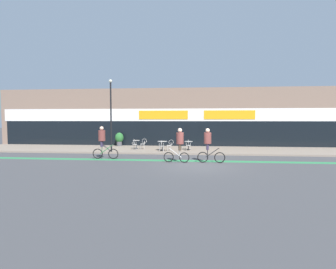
% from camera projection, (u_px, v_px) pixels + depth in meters
% --- Properties ---
extents(ground_plane, '(120.00, 120.00, 0.00)m').
position_uv_depth(ground_plane, '(197.00, 166.00, 15.31)').
color(ground_plane, '#424244').
extents(sidewalk_slab, '(40.00, 5.50, 0.12)m').
position_uv_depth(sidewalk_slab, '(196.00, 150.00, 22.51)').
color(sidewalk_slab, gray).
rests_on(sidewalk_slab, ground).
extents(storefront_facade, '(40.00, 4.06, 5.72)m').
position_uv_depth(storefront_facade, '(196.00, 118.00, 27.03)').
color(storefront_facade, '#7F6656').
rests_on(storefront_facade, ground).
extents(bike_lane_stripe, '(36.00, 0.70, 0.01)m').
position_uv_depth(bike_lane_stripe, '(196.00, 161.00, 16.97)').
color(bike_lane_stripe, '#2D844C').
rests_on(bike_lane_stripe, ground).
extents(bistro_table_0, '(0.62, 0.62, 0.75)m').
position_uv_depth(bistro_table_0, '(136.00, 143.00, 22.81)').
color(bistro_table_0, black).
rests_on(bistro_table_0, sidewalk_slab).
extents(bistro_table_1, '(0.80, 0.80, 0.77)m').
position_uv_depth(bistro_table_1, '(162.00, 144.00, 21.57)').
color(bistro_table_1, black).
rests_on(bistro_table_1, sidewalk_slab).
extents(bistro_table_2, '(0.69, 0.69, 0.72)m').
position_uv_depth(bistro_table_2, '(188.00, 144.00, 22.08)').
color(bistro_table_2, black).
rests_on(bistro_table_2, sidewalk_slab).
extents(cafe_chair_0_near, '(0.44, 0.59, 0.90)m').
position_uv_depth(cafe_chair_0_near, '(135.00, 144.00, 22.19)').
color(cafe_chair_0_near, '#B7B2AD').
rests_on(cafe_chair_0_near, sidewalk_slab).
extents(cafe_chair_0_side, '(0.59, 0.44, 0.90)m').
position_uv_depth(cafe_chair_0_side, '(143.00, 143.00, 22.76)').
color(cafe_chair_0_side, '#B7B2AD').
rests_on(cafe_chair_0_side, sidewalk_slab).
extents(cafe_chair_1_near, '(0.41, 0.58, 0.90)m').
position_uv_depth(cafe_chair_1_near, '(161.00, 145.00, 20.95)').
color(cafe_chair_1_near, '#B7B2AD').
rests_on(cafe_chair_1_near, sidewalk_slab).
extents(cafe_chair_1_side, '(0.60, 0.45, 0.90)m').
position_uv_depth(cafe_chair_1_side, '(170.00, 144.00, 21.52)').
color(cafe_chair_1_side, '#B7B2AD').
rests_on(cafe_chair_1_side, sidewalk_slab).
extents(cafe_chair_2_near, '(0.41, 0.58, 0.90)m').
position_uv_depth(cafe_chair_2_near, '(188.00, 144.00, 21.45)').
color(cafe_chair_2_near, '#B7B2AD').
rests_on(cafe_chair_2_near, sidewalk_slab).
extents(planter_pot, '(0.81, 0.81, 1.29)m').
position_uv_depth(planter_pot, '(119.00, 139.00, 25.34)').
color(planter_pot, '#4C4C51').
rests_on(planter_pot, sidewalk_slab).
extents(lamp_post, '(0.26, 0.26, 5.70)m').
position_uv_depth(lamp_post, '(111.00, 111.00, 20.63)').
color(lamp_post, black).
rests_on(lamp_post, sidewalk_slab).
extents(cyclist_0, '(1.71, 0.52, 2.15)m').
position_uv_depth(cyclist_0, '(208.00, 142.00, 16.26)').
color(cyclist_0, black).
rests_on(cyclist_0, ground).
extents(cyclist_1, '(1.79, 0.50, 2.23)m').
position_uv_depth(cyclist_1, '(103.00, 140.00, 17.81)').
color(cyclist_1, black).
rests_on(cyclist_1, ground).
extents(cyclist_2, '(1.63, 0.55, 2.15)m').
position_uv_depth(cyclist_2, '(179.00, 142.00, 16.33)').
color(cyclist_2, black).
rests_on(cyclist_2, ground).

